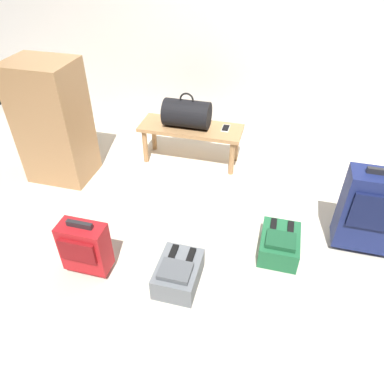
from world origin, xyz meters
TOP-DOWN VIEW (x-y plane):
  - ground_plane at (0.00, 0.00)m, footprint 6.60×6.60m
  - back_wall at (0.00, 1.60)m, footprint 6.00×0.10m
  - bench at (-0.49, 0.99)m, footprint 1.00×0.36m
  - duffel_bag_black at (-0.53, 0.99)m, footprint 0.44×0.26m
  - cell_phone at (-0.15, 1.03)m, footprint 0.07×0.14m
  - suitcase_upright_navy at (1.06, 0.14)m, footprint 0.41×0.24m
  - suitcase_small_red at (-0.81, -0.60)m, footprint 0.32×0.18m
  - backpack_grey at (-0.17, -0.54)m, footprint 0.28×0.38m
  - backpack_green at (0.48, -0.08)m, footprint 0.28×0.38m
  - side_cabinet at (-1.61, 0.45)m, footprint 0.56×0.44m

SIDE VIEW (x-z plane):
  - ground_plane at x=0.00m, z-range 0.00..0.00m
  - backpack_grey at x=-0.17m, z-range -0.01..0.20m
  - backpack_green at x=0.48m, z-range -0.01..0.20m
  - suitcase_small_red at x=-0.81m, z-range 0.01..0.47m
  - bench at x=-0.49m, z-range 0.14..0.52m
  - suitcase_upright_navy at x=1.06m, z-range 0.01..0.72m
  - cell_phone at x=-0.15m, z-range 0.39..0.40m
  - duffel_bag_black at x=-0.53m, z-range 0.35..0.69m
  - side_cabinet at x=-1.61m, z-range 0.00..1.10m
  - back_wall at x=0.00m, z-range 0.00..2.80m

